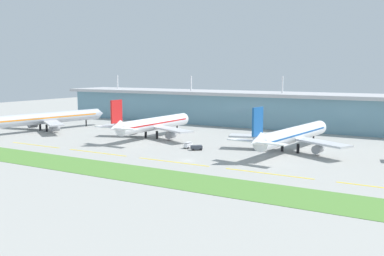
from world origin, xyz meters
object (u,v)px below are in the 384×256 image
pushback_tug (196,147)px  airliner_far_middle (292,135)px  airliner_near_middle (153,124)px  airliner_nearest (46,118)px  baggage_cart (188,145)px

pushback_tug → airliner_far_middle: bearing=24.8°
airliner_near_middle → airliner_nearest: bearing=-173.1°
airliner_nearest → baggage_cart: 90.50m
airliner_nearest → airliner_near_middle: size_ratio=1.20×
baggage_cart → pushback_tug: bearing=-21.2°
airliner_near_middle → airliner_far_middle: size_ratio=0.92×
airliner_nearest → baggage_cart: size_ratio=18.94×
airliner_far_middle → pushback_tug: size_ratio=13.14×
airliner_far_middle → baggage_cart: bearing=-160.5°
airliner_nearest → pushback_tug: size_ratio=14.50×
airliner_near_middle → baggage_cart: 32.28m
airliner_near_middle → pushback_tug: bearing=-27.9°
airliner_far_middle → baggage_cart: 40.62m
airliner_nearest → airliner_near_middle: bearing=6.9°
baggage_cart → pushback_tug: size_ratio=0.77×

